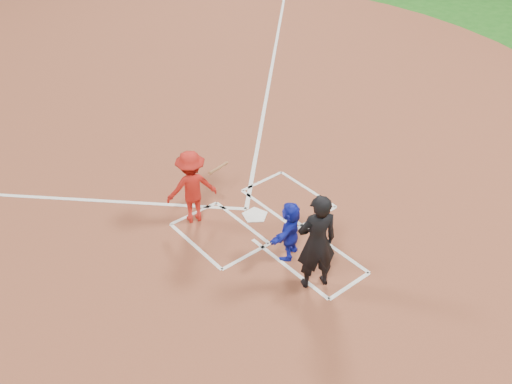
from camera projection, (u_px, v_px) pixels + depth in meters
ground at (255, 216)px, 12.46m from camera, size 120.00×120.00×0.00m
home_plate_dirt at (121, 116)px, 16.23m from camera, size 28.00×28.00×0.01m
home_plate at (255, 215)px, 12.45m from camera, size 0.60×0.60×0.02m
catcher at (290, 230)px, 11.05m from camera, size 1.22×0.83×1.26m
umpire at (317, 242)px, 10.17m from camera, size 0.87×0.74×2.03m
chalk_markings at (134, 125)px, 15.78m from camera, size 28.35×17.32×0.01m
batter_at_plate at (192, 187)px, 11.88m from camera, size 1.60×0.96×1.67m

